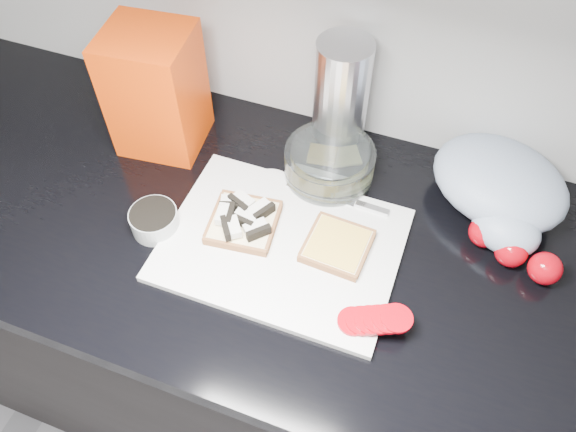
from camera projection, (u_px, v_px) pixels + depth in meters
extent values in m
cube|color=black|center=(329.00, 361.00, 1.34)|extent=(3.50, 0.60, 0.86)
cube|color=black|center=(343.00, 256.00, 0.99)|extent=(3.50, 0.64, 0.04)
cube|color=silver|center=(282.00, 244.00, 0.97)|extent=(0.40, 0.30, 0.01)
cube|color=beige|center=(244.00, 222.00, 0.98)|extent=(0.13, 0.13, 0.02)
cube|color=silver|center=(232.00, 202.00, 0.99)|extent=(0.04, 0.03, 0.02)
cube|color=black|center=(232.00, 202.00, 0.99)|extent=(0.04, 0.02, 0.02)
cube|color=silver|center=(243.00, 201.00, 0.99)|extent=(0.05, 0.04, 0.02)
cube|color=black|center=(243.00, 201.00, 0.99)|extent=(0.04, 0.03, 0.02)
cube|color=silver|center=(260.00, 209.00, 0.98)|extent=(0.04, 0.05, 0.02)
cube|color=black|center=(260.00, 209.00, 0.98)|extent=(0.03, 0.04, 0.02)
cube|color=silver|center=(224.00, 214.00, 0.97)|extent=(0.03, 0.04, 0.02)
cube|color=black|center=(224.00, 214.00, 0.97)|extent=(0.02, 0.04, 0.02)
cube|color=silver|center=(246.00, 218.00, 0.97)|extent=(0.04, 0.03, 0.02)
cube|color=black|center=(246.00, 218.00, 0.97)|extent=(0.04, 0.02, 0.02)
cube|color=silver|center=(256.00, 228.00, 0.95)|extent=(0.04, 0.04, 0.02)
cube|color=black|center=(256.00, 228.00, 0.95)|extent=(0.04, 0.04, 0.02)
cube|color=silver|center=(233.00, 227.00, 0.95)|extent=(0.04, 0.05, 0.02)
cube|color=black|center=(233.00, 227.00, 0.95)|extent=(0.03, 0.04, 0.02)
cube|color=beige|center=(337.00, 246.00, 0.95)|extent=(0.11, 0.11, 0.01)
cube|color=gold|center=(338.00, 243.00, 0.95)|extent=(0.10, 0.10, 0.00)
cylinder|color=#AB030E|center=(353.00, 321.00, 0.87)|extent=(0.06, 0.06, 0.01)
cylinder|color=#AB030E|center=(362.00, 321.00, 0.87)|extent=(0.06, 0.06, 0.01)
cylinder|color=#AB030E|center=(370.00, 320.00, 0.86)|extent=(0.05, 0.05, 0.01)
cylinder|color=#AB030E|center=(379.00, 319.00, 0.86)|extent=(0.05, 0.05, 0.01)
cylinder|color=#AB030E|center=(388.00, 319.00, 0.86)|extent=(0.06, 0.06, 0.01)
cylinder|color=#AB030E|center=(397.00, 318.00, 0.85)|extent=(0.06, 0.06, 0.01)
cube|color=silver|center=(321.00, 193.00, 1.03)|extent=(0.13, 0.02, 0.00)
cube|color=silver|center=(372.00, 208.00, 1.01)|extent=(0.06, 0.01, 0.01)
cylinder|color=#A1A7A6|center=(155.00, 221.00, 0.98)|extent=(0.08, 0.08, 0.04)
cylinder|color=black|center=(153.00, 215.00, 0.97)|extent=(0.08, 0.08, 0.01)
cylinder|color=silver|center=(270.00, 186.00, 1.06)|extent=(0.11, 0.11, 0.01)
cylinder|color=silver|center=(329.00, 165.00, 1.05)|extent=(0.17, 0.17, 0.07)
cube|color=gold|center=(322.00, 165.00, 1.05)|extent=(0.06, 0.05, 0.04)
cube|color=#E6E589|center=(343.00, 169.00, 1.06)|extent=(0.07, 0.07, 0.01)
cube|color=red|center=(156.00, 91.00, 1.04)|extent=(0.17, 0.16, 0.24)
cylinder|color=silver|center=(341.00, 100.00, 1.03)|extent=(0.10, 0.10, 0.24)
ellipsoid|color=#96A5B9|center=(499.00, 182.00, 0.99)|extent=(0.30, 0.28, 0.11)
ellipsoid|color=#96A5B9|center=(506.00, 228.00, 0.95)|extent=(0.15, 0.14, 0.08)
sphere|color=#AB030E|center=(511.00, 251.00, 0.94)|extent=(0.05, 0.05, 0.05)
sphere|color=#AB030E|center=(545.00, 268.00, 0.92)|extent=(0.05, 0.05, 0.05)
sphere|color=#AB030E|center=(485.00, 232.00, 0.96)|extent=(0.05, 0.05, 0.05)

